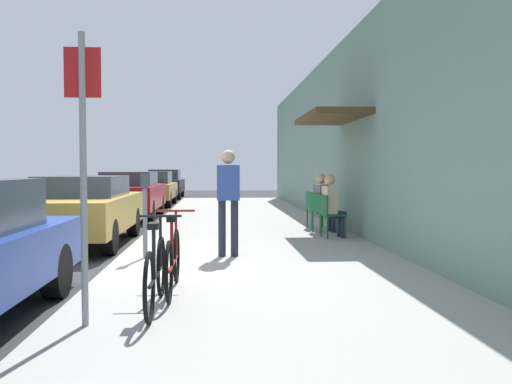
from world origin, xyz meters
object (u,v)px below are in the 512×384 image
object	(u,v)px
parked_car_2	(129,194)
cafe_chair_1	(321,210)
bicycle_1	(156,273)
pedestrian_standing	(228,194)
parked_car_3	(152,188)
seated_patron_1	(323,201)
street_sign	(83,155)
parked_car_4	(165,183)
parking_meter	(145,209)
seated_patron_0	(332,203)
parked_car_1	(83,208)
cafe_chair_2	(314,207)
cafe_chair_0	(330,213)
bicycle_0	(173,261)

from	to	relation	value
parked_car_2	cafe_chair_1	distance (m)	7.11
bicycle_1	pedestrian_standing	bearing A→B (deg)	76.03
parked_car_2	cafe_chair_1	size ratio (longest dim) A/B	5.06
parked_car_3	seated_patron_1	xyz separation A→B (m)	(5.02, -10.89, 0.09)
parked_car_2	street_sign	xyz separation A→B (m)	(1.50, -11.95, 0.89)
parked_car_4	cafe_chair_1	xyz separation A→B (m)	(4.96, -16.60, -0.13)
parking_meter	cafe_chair_1	world-z (taller)	parking_meter
parked_car_4	street_sign	size ratio (longest dim) A/B	1.69
pedestrian_standing	seated_patron_0	bearing A→B (deg)	45.72
parked_car_3	parked_car_1	bearing A→B (deg)	-90.00
parked_car_1	street_sign	world-z (taller)	street_sign
seated_patron_1	street_sign	bearing A→B (deg)	-117.13
cafe_chair_1	seated_patron_1	xyz separation A→B (m)	(0.06, 0.02, 0.19)
pedestrian_standing	parked_car_4	bearing A→B (deg)	98.25
cafe_chair_2	parked_car_2	bearing A→B (deg)	139.37
parked_car_4	pedestrian_standing	distance (m)	19.93
pedestrian_standing	cafe_chair_0	bearing A→B (deg)	46.42
parked_car_2	seated_patron_1	world-z (taller)	parked_car_2
bicycle_1	parking_meter	bearing A→B (deg)	99.26
parked_car_3	parked_car_4	world-z (taller)	parked_car_4
parked_car_2	pedestrian_standing	world-z (taller)	pedestrian_standing
street_sign	cafe_chair_0	bearing A→B (deg)	59.77
seated_patron_1	parking_meter	bearing A→B (deg)	-137.60
street_sign	seated_patron_1	world-z (taller)	street_sign
parked_car_1	street_sign	xyz separation A→B (m)	(1.50, -6.14, 0.91)
parking_meter	parked_car_1	bearing A→B (deg)	122.47
parking_meter	cafe_chair_1	bearing A→B (deg)	42.74
bicycle_1	cafe_chair_1	distance (m)	6.95
street_sign	bicycle_1	xyz separation A→B (m)	(0.57, 0.54, -1.16)
parked_car_2	parked_car_4	distance (m)	11.51
parking_meter	seated_patron_0	size ratio (longest dim) A/B	1.02
bicycle_1	parked_car_1	bearing A→B (deg)	110.25
parked_car_2	seated_patron_1	size ratio (longest dim) A/B	3.41
parking_meter	cafe_chair_2	world-z (taller)	parking_meter
parking_meter	seated_patron_1	world-z (taller)	parking_meter
bicycle_1	seated_patron_0	xyz separation A→B (m)	(2.96, 5.41, 0.34)
bicycle_0	bicycle_1	xyz separation A→B (m)	(-0.11, -0.73, 0.00)
seated_patron_1	pedestrian_standing	bearing A→B (deg)	-124.54
cafe_chair_1	seated_patron_0	bearing A→B (deg)	-86.37
parking_meter	street_sign	distance (m)	3.78
parked_car_1	parked_car_3	bearing A→B (deg)	90.00
cafe_chair_0	pedestrian_standing	size ratio (longest dim) A/B	0.51
parked_car_1	parking_meter	xyz separation A→B (m)	(1.55, -2.44, 0.16)
parked_car_4	parking_meter	bearing A→B (deg)	-85.51
parked_car_4	parking_meter	size ratio (longest dim) A/B	3.33
cafe_chair_1	cafe_chair_0	bearing A→B (deg)	-90.13
parked_car_1	parking_meter	distance (m)	2.89
parking_meter	seated_patron_0	world-z (taller)	parking_meter
cafe_chair_0	parked_car_3	bearing A→B (deg)	112.76
parked_car_1	pedestrian_standing	xyz separation A→B (m)	(2.86, -2.41, 0.39)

